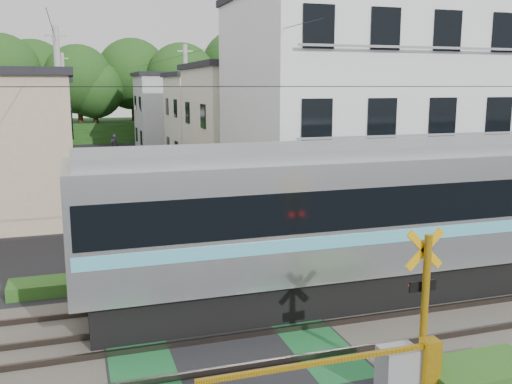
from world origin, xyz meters
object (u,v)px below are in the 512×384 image
object	(u,v)px
crossing_signal_near	(404,358)
pedestrian	(114,145)
crossing_signal_far	(95,266)
apartment_block	(359,109)

from	to	relation	value
crossing_signal_near	pedestrian	bearing A→B (deg)	93.67
crossing_signal_far	pedestrian	xyz separation A→B (m)	(2.72, 30.87, 0.18)
pedestrian	apartment_block	bearing A→B (deg)	122.63
pedestrian	crossing_signal_near	bearing A→B (deg)	107.83
crossing_signal_far	pedestrian	distance (m)	30.99
crossing_signal_near	apartment_block	world-z (taller)	apartment_block
crossing_signal_near	pedestrian	distance (m)	38.25
crossing_signal_near	apartment_block	distance (m)	14.95
crossing_signal_near	apartment_block	xyz separation A→B (m)	(5.91, 13.15, 3.94)
apartment_block	pedestrian	xyz separation A→B (m)	(-8.36, 25.03, -3.76)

